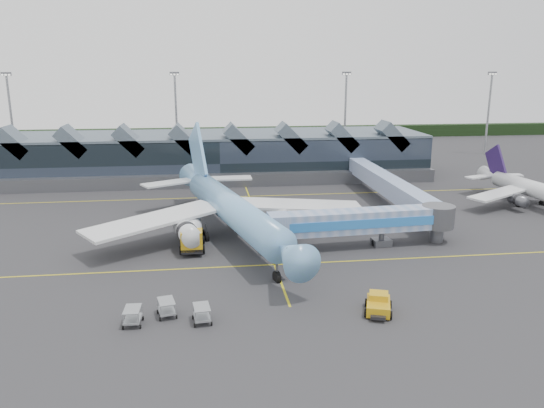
{
  "coord_description": "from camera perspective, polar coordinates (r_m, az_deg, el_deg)",
  "views": [
    {
      "loc": [
        -8.17,
        -68.72,
        23.56
      ],
      "look_at": [
        1.05,
        2.49,
        5.0
      ],
      "focal_mm": 35.0,
      "sensor_mm": 36.0,
      "label": 1
    }
  ],
  "objects": [
    {
      "name": "jet_bridge",
      "position": [
        72.54,
        10.93,
        -1.82
      ],
      "size": [
        26.08,
        5.58,
        5.3
      ],
      "rotation": [
        0.0,
        0.0,
        0.07
      ],
      "color": "#7695C6",
      "rests_on": "ground"
    },
    {
      "name": "baggage_carts",
      "position": [
        52.56,
        -11.2,
        -11.32
      ],
      "size": [
        8.12,
        4.31,
        1.64
      ],
      "rotation": [
        0.0,
        0.0,
        0.11
      ],
      "color": "#989CA0",
      "rests_on": "ground"
    },
    {
      "name": "taxi_stripes",
      "position": [
        82.58,
        -1.4,
        -2.09
      ],
      "size": [
        120.0,
        60.0,
        0.01
      ],
      "color": "gold",
      "rests_on": "ground"
    },
    {
      "name": "terminal",
      "position": [
        117.61,
        -5.8,
        5.28
      ],
      "size": [
        90.0,
        22.25,
        12.52
      ],
      "color": "black",
      "rests_on": "ground"
    },
    {
      "name": "fuel_truck",
      "position": [
        72.93,
        -8.58,
        -2.81
      ],
      "size": [
        3.25,
        11.06,
        3.71
      ],
      "rotation": [
        0.0,
        0.0,
        0.0
      ],
      "color": "black",
      "rests_on": "ground"
    },
    {
      "name": "main_airliner",
      "position": [
        74.93,
        -4.59,
        -0.32
      ],
      "size": [
        39.76,
        46.6,
        15.17
      ],
      "rotation": [
        0.0,
        0.0,
        0.26
      ],
      "color": "#75A5ED",
      "rests_on": "ground"
    },
    {
      "name": "tree_line_far",
      "position": [
        180.2,
        -4.77,
        7.57
      ],
      "size": [
        260.0,
        4.0,
        4.0
      ],
      "primitive_type": "cube",
      "color": "black",
      "rests_on": "ground"
    },
    {
      "name": "light_masts",
      "position": [
        135.17,
        5.18,
        9.74
      ],
      "size": [
        132.4,
        42.56,
        22.45
      ],
      "color": "gray",
      "rests_on": "ground"
    },
    {
      "name": "pushback_tug",
      "position": [
        54.3,
        11.37,
        -10.57
      ],
      "size": [
        3.56,
        4.55,
        1.84
      ],
      "rotation": [
        0.0,
        0.0,
        -0.32
      ],
      "color": "#C39312",
      "rests_on": "ground"
    },
    {
      "name": "ground",
      "position": [
        73.11,
        -0.57,
        -4.31
      ],
      "size": [
        260.0,
        260.0,
        0.0
      ],
      "primitive_type": "plane",
      "color": "#272729",
      "rests_on": "ground"
    },
    {
      "name": "regional_jet",
      "position": [
        102.74,
        26.14,
        1.49
      ],
      "size": [
        25.66,
        28.17,
        9.67
      ],
      "rotation": [
        0.0,
        0.0,
        0.12
      ],
      "color": "silver",
      "rests_on": "ground"
    }
  ]
}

